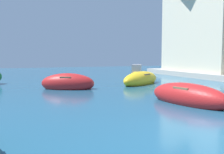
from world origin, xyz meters
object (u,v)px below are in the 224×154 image
Objects in this scene: moored_boat_3 at (68,83)px; moored_boat_4 at (137,74)px; moored_boat_2 at (141,80)px; waterfront_building_annex at (208,26)px; moored_boat_1 at (188,96)px.

moored_boat_3 is 8.71m from moored_boat_4.
moored_boat_4 reaches higher than moored_boat_2.
moored_boat_3 is at bearing 153.29° from moored_boat_2.
moored_boat_4 is at bearing -118.97° from moored_boat_3.
moored_boat_2 is at bearing -145.71° from moored_boat_3.
waterfront_building_annex reaches higher than moored_boat_3.
moored_boat_2 is 1.30× the size of moored_boat_4.
moored_boat_2 is (1.69, 7.28, 0.01)m from moored_boat_1.
moored_boat_4 is at bearing 178.02° from waterfront_building_annex.
waterfront_building_annex reaches higher than moored_boat_1.
moored_boat_2 is 5.49m from moored_boat_3.
moored_boat_4 reaches higher than moored_boat_3.
moored_boat_3 reaches higher than moored_boat_2.
moored_boat_3 is (-3.76, 6.66, 0.03)m from moored_boat_1.
moored_boat_4 is at bearing -29.91° from moored_boat_1.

